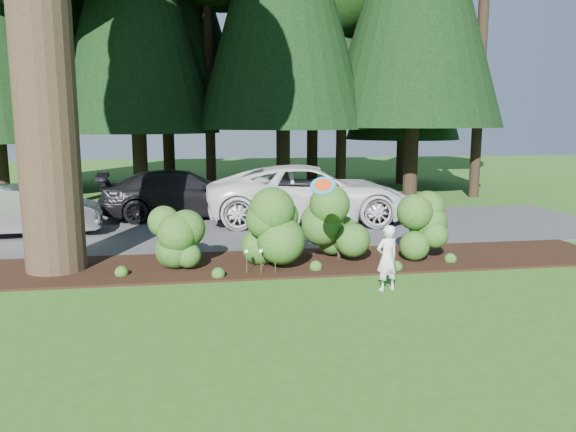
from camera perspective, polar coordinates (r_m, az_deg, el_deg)
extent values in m
plane|color=#2C5518|center=(9.61, 0.65, -9.77)|extent=(80.00, 80.00, 0.00)
cube|color=black|center=(12.68, -1.82, -4.84)|extent=(16.00, 2.50, 0.05)
cube|color=#38383A|center=(16.81, -3.64, -1.29)|extent=(22.00, 6.00, 0.03)
sphere|color=#204C17|center=(12.40, -11.02, -2.33)|extent=(1.08, 1.08, 1.08)
cylinder|color=black|center=(12.52, -10.94, -4.61)|extent=(0.08, 0.08, 0.30)
sphere|color=#204C17|center=(12.22, -2.63, -1.03)|extent=(1.35, 1.35, 1.35)
cylinder|color=black|center=(12.39, -2.60, -4.60)|extent=(0.08, 0.08, 0.30)
sphere|color=#204C17|center=(12.85, 5.23, -1.03)|extent=(1.26, 1.26, 1.26)
cylinder|color=black|center=(12.99, 5.19, -3.96)|extent=(0.08, 0.08, 0.30)
sphere|color=#204C17|center=(13.24, 13.02, -1.41)|extent=(1.17, 1.17, 1.17)
cylinder|color=black|center=(13.35, 12.92, -3.79)|extent=(0.08, 0.08, 0.30)
cylinder|color=#204C17|center=(11.75, -4.22, -4.90)|extent=(0.01, 0.01, 0.50)
sphere|color=white|center=(11.68, -4.23, -3.62)|extent=(0.09, 0.09, 0.09)
cylinder|color=#204C17|center=(11.77, -2.76, -4.85)|extent=(0.01, 0.01, 0.50)
sphere|color=white|center=(11.71, -2.77, -3.57)|extent=(0.09, 0.09, 0.09)
cylinder|color=#204C17|center=(11.81, -1.31, -4.80)|extent=(0.01, 0.01, 0.50)
sphere|color=white|center=(11.74, -1.31, -3.52)|extent=(0.09, 0.09, 0.09)
cylinder|color=black|center=(24.10, -22.66, 12.13)|extent=(0.50, 0.50, 9.10)
cylinder|color=black|center=(24.15, -15.34, 14.18)|extent=(0.50, 0.50, 10.50)
cylinder|color=black|center=(22.47, -7.85, 12.55)|extent=(0.50, 0.50, 8.75)
cylinder|color=black|center=(23.82, -0.47, 15.42)|extent=(0.50, 0.50, 11.20)
cylinder|color=black|center=(25.34, 6.09, 13.04)|extent=(0.50, 0.50, 9.45)
cylinder|color=black|center=(24.75, 12.84, 14.57)|extent=(0.50, 0.50, 10.85)
cylinder|color=black|center=(27.52, 16.18, 12.81)|extent=(0.50, 0.50, 9.80)
cylinder|color=black|center=(28.29, -22.90, 13.77)|extent=(0.50, 0.50, 11.20)
cylinder|color=black|center=(27.03, -11.38, 13.80)|extent=(0.50, 0.50, 10.50)
cone|color=black|center=(27.42, -11.60, 20.06)|extent=(6.60, 6.60, 11.25)
cylinder|color=black|center=(28.52, 1.22, 15.17)|extent=(0.50, 0.50, 11.90)
cylinder|color=black|center=(29.27, 11.34, 13.13)|extent=(0.50, 0.50, 10.15)
cone|color=black|center=(29.60, 11.53, 18.73)|extent=(6.38, 6.38, 10.88)
imported|color=#AAAAAF|center=(17.26, -25.45, 0.47)|extent=(4.36, 1.89, 1.39)
imported|color=silver|center=(17.74, 2.24, 2.29)|extent=(6.69, 3.50, 1.80)
imported|color=black|center=(18.89, -10.61, 2.22)|extent=(5.60, 2.77, 1.56)
imported|color=white|center=(10.81, 10.04, -4.21)|extent=(0.53, 0.43, 1.27)
cylinder|color=teal|center=(10.25, 3.57, 3.08)|extent=(0.51, 0.40, 0.38)
cylinder|color=red|center=(10.25, 3.57, 3.16)|extent=(0.36, 0.28, 0.27)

